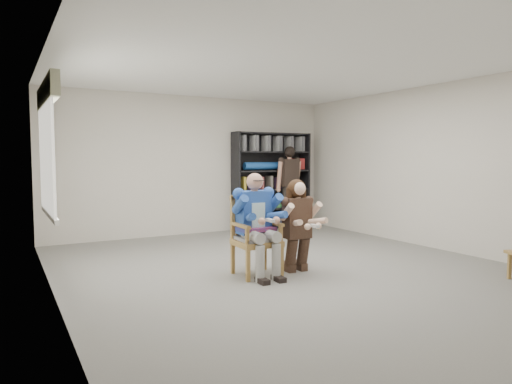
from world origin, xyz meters
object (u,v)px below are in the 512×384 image
seated_man (257,224)px  bookshelf (272,181)px  armchair (257,236)px  kneeling_woman (298,226)px  standing_man (289,188)px

seated_man → bookshelf: 4.06m
armchair → kneeling_woman: size_ratio=0.84×
seated_man → bookshelf: bookshelf is taller
kneeling_woman → seated_man: bearing=170.4°
armchair → standing_man: bearing=52.5°
kneeling_woman → standing_man: size_ratio=0.70×
armchair → bookshelf: bookshelf is taller
bookshelf → standing_man: size_ratio=1.17×
armchair → seated_man: size_ratio=0.77×
bookshelf → standing_man: bookshelf is taller
armchair → standing_man: (2.55, 3.09, 0.37)m
kneeling_woman → standing_man: 3.78m
kneeling_woman → bookshelf: bookshelf is taller
seated_man → bookshelf: (2.27, 3.35, 0.37)m
seated_man → armchair: bearing=0.0°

